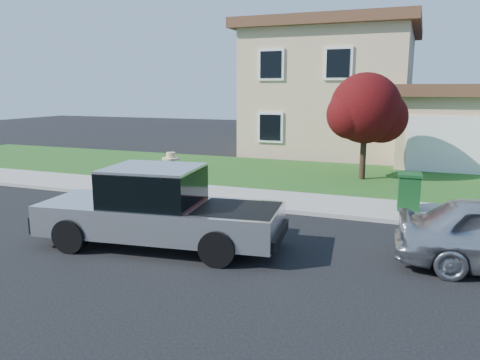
% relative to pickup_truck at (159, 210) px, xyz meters
% --- Properties ---
extents(ground, '(80.00, 80.00, 0.00)m').
position_rel_pickup_truck_xyz_m(ground, '(0.53, 0.88, -0.84)').
color(ground, black).
rests_on(ground, ground).
extents(curb, '(40.00, 0.20, 0.12)m').
position_rel_pickup_truck_xyz_m(curb, '(1.53, 3.78, -0.78)').
color(curb, gray).
rests_on(curb, ground).
extents(sidewalk, '(40.00, 2.00, 0.15)m').
position_rel_pickup_truck_xyz_m(sidewalk, '(1.53, 4.88, -0.76)').
color(sidewalk, gray).
rests_on(sidewalk, ground).
extents(lawn, '(40.00, 7.00, 0.10)m').
position_rel_pickup_truck_xyz_m(lawn, '(1.53, 9.38, -0.79)').
color(lawn, '#134517').
rests_on(lawn, ground).
extents(house, '(14.00, 11.30, 6.85)m').
position_rel_pickup_truck_xyz_m(house, '(1.84, 17.27, 2.33)').
color(house, tan).
rests_on(house, ground).
extents(pickup_truck, '(5.63, 2.49, 1.79)m').
position_rel_pickup_truck_xyz_m(pickup_truck, '(0.00, 0.00, 0.00)').
color(pickup_truck, black).
rests_on(pickup_truck, ground).
extents(woman, '(0.63, 0.45, 1.87)m').
position_rel_pickup_truck_xyz_m(woman, '(-0.63, 1.68, 0.05)').
color(woman, '#E8AB7F').
rests_on(woman, ground).
extents(ornamental_tree, '(2.89, 2.60, 3.96)m').
position_rel_pickup_truck_xyz_m(ornamental_tree, '(3.33, 9.24, 1.80)').
color(ornamental_tree, black).
rests_on(ornamental_tree, lawn).
extents(trash_bin, '(0.68, 0.76, 1.02)m').
position_rel_pickup_truck_xyz_m(trash_bin, '(5.07, 4.84, -0.17)').
color(trash_bin, '#103D17').
rests_on(trash_bin, sidewalk).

